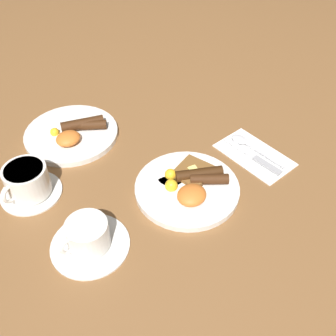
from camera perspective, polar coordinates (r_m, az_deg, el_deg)
name	(u,v)px	position (r m, az deg, el deg)	size (l,w,h in m)	color
ground_plane	(187,191)	(0.92, 2.76, -3.31)	(3.00, 3.00, 0.00)	brown
breakfast_plate_near	(188,186)	(0.91, 2.93, -2.65)	(0.24, 0.24, 0.05)	silver
breakfast_plate_far	(72,133)	(1.08, -13.73, 4.94)	(0.25, 0.25, 0.04)	silver
teacup_near	(88,238)	(0.81, -11.50, -9.87)	(0.16, 0.16, 0.07)	silver
teacup_far	(28,183)	(0.94, -19.72, -1.99)	(0.14, 0.14, 0.08)	silver
napkin	(254,155)	(1.03, 12.43, 1.91)	(0.11, 0.19, 0.01)	white
knife	(255,158)	(1.01, 12.51, 1.49)	(0.02, 0.18, 0.01)	silver
spoon	(245,143)	(1.05, 11.09, 3.61)	(0.03, 0.17, 0.01)	silver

